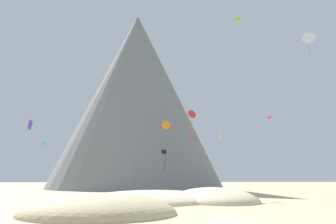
{
  "coord_description": "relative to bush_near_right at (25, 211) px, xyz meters",
  "views": [
    {
      "loc": [
        -7.52,
        -28.72,
        3.54
      ],
      "look_at": [
        -1.57,
        37.39,
        15.39
      ],
      "focal_mm": 38.7,
      "sensor_mm": 36.0,
      "label": 1
    }
  ],
  "objects": [
    {
      "name": "kite_orange_mid",
      "position": [
        17.13,
        53.59,
        15.5
      ],
      "size": [
        2.19,
        0.6,
        2.18
      ],
      "rotation": [
        0.0,
        0.0,
        6.18
      ],
      "color": "orange"
    },
    {
      "name": "kite_gold_low",
      "position": [
        24.02,
        25.22,
        9.55
      ],
      "size": [
        0.64,
        0.97,
        4.3
      ],
      "rotation": [
        0.0,
        0.0,
        0.65
      ],
      "color": "gold"
    },
    {
      "name": "bush_near_right",
      "position": [
        0.0,
        0.0,
        0.0
      ],
      "size": [
        2.38,
        2.38,
        1.0
      ],
      "primitive_type": "cone",
      "rotation": [
        0.0,
        0.0,
        3.3
      ],
      "color": "#568442",
      "rests_on": "ground_plane"
    },
    {
      "name": "kite_lime_high",
      "position": [
        30.44,
        34.19,
        34.91
      ],
      "size": [
        1.16,
        1.15,
        4.29
      ],
      "rotation": [
        0.0,
        0.0,
        5.38
      ],
      "color": "#8CD133"
    },
    {
      "name": "dune_midground",
      "position": [
        11.66,
        18.92,
        -0.5
      ],
      "size": [
        31.74,
        32.47,
        3.17
      ],
      "primitive_type": "ellipsoid",
      "rotation": [
        0.0,
        0.0,
        0.85
      ],
      "color": "beige",
      "rests_on": "ground_plane"
    },
    {
      "name": "dune_foreground_right",
      "position": [
        6.34,
        1.62,
        -0.5
      ],
      "size": [
        19.48,
        19.61,
        4.02
      ],
      "primitive_type": "ellipsoid",
      "rotation": [
        0.0,
        0.0,
        1.19
      ],
      "color": "#C6B284",
      "rests_on": "ground_plane"
    },
    {
      "name": "ground_plane",
      "position": [
        17.25,
        -5.64,
        -0.5
      ],
      "size": [
        400.0,
        400.0,
        0.0
      ],
      "primitive_type": "plane",
      "color": "#C6B284"
    },
    {
      "name": "kite_indigo_low",
      "position": [
        -5.27,
        18.27,
        10.28
      ],
      "size": [
        0.37,
        1.2,
        1.52
      ],
      "rotation": [
        0.0,
        0.0,
        3.78
      ],
      "color": "#5138B2"
    },
    {
      "name": "kite_red_mid",
      "position": [
        19.58,
        28.2,
        13.76
      ],
      "size": [
        1.75,
        1.26,
        5.7
      ],
      "rotation": [
        0.0,
        0.0,
        3.54
      ],
      "color": "red"
    },
    {
      "name": "bush_scatter_east",
      "position": [
        6.29,
        7.13,
        0.05
      ],
      "size": [
        3.93,
        3.93,
        1.09
      ],
      "primitive_type": "cone",
      "rotation": [
        0.0,
        0.0,
        4.02
      ],
      "color": "#668C4C",
      "rests_on": "ground_plane"
    },
    {
      "name": "kite_cyan_low",
      "position": [
        -5.57,
        27.5,
        8.51
      ],
      "size": [
        0.66,
        0.42,
        0.82
      ],
      "rotation": [
        0.0,
        0.0,
        5.03
      ],
      "color": "#33BCDB"
    },
    {
      "name": "dune_foreground_left",
      "position": [
        21.35,
        19.4,
        -0.5
      ],
      "size": [
        13.23,
        20.26,
        3.94
      ],
      "primitive_type": "ellipsoid",
      "rotation": [
        0.0,
        0.0,
        0.06
      ],
      "color": "beige",
      "rests_on": "ground_plane"
    },
    {
      "name": "kite_black_low",
      "position": [
        16.19,
        48.02,
        8.52
      ],
      "size": [
        1.15,
        1.2,
        5.32
      ],
      "rotation": [
        0.0,
        0.0,
        3.4
      ],
      "color": "black"
    },
    {
      "name": "rock_massif",
      "position": [
        8.12,
        76.61,
        24.47
      ],
      "size": [
        60.89,
        60.89,
        55.42
      ],
      "color": "slate",
      "rests_on": "ground_plane"
    },
    {
      "name": "bush_near_left",
      "position": [
        5.05,
        2.19,
        -0.05
      ],
      "size": [
        3.55,
        3.55,
        0.9
      ],
      "primitive_type": "cone",
      "rotation": [
        0.0,
        0.0,
        5.36
      ],
      "color": "#477238",
      "rests_on": "ground_plane"
    },
    {
      "name": "kite_white_high",
      "position": [
        41.93,
        27.68,
        28.71
      ],
      "size": [
        2.62,
        1.84,
        4.95
      ],
      "rotation": [
        0.0,
        0.0,
        2.75
      ],
      "color": "white"
    },
    {
      "name": "kite_rainbow_mid",
      "position": [
        41.36,
        47.64,
        16.76
      ],
      "size": [
        1.11,
        1.1,
        0.9
      ],
      "rotation": [
        0.0,
        0.0,
        1.09
      ],
      "color": "#E5668C"
    }
  ]
}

